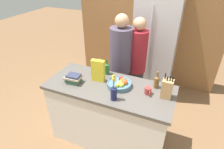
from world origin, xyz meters
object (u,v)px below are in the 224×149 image
coffee_mug (148,91)px  person_in_blue (137,62)px  flower_vase (114,91)px  book_stack (73,79)px  bottle_wine (100,67)px  bottle_vinegar (157,81)px  bottle_oil (107,68)px  person_at_sink (121,62)px  refrigerator (156,41)px  fruit_bowl (120,84)px  cereal_box (98,71)px  knife_block (167,89)px

coffee_mug → person_in_blue: size_ratio=0.07×
flower_vase → person_in_blue: bearing=91.3°
book_stack → bottle_wine: (0.19, 0.36, 0.03)m
bottle_vinegar → bottle_oil: bearing=175.1°
bottle_vinegar → person_at_sink: bearing=145.7°
refrigerator → bottle_oil: size_ratio=9.19×
refrigerator → fruit_bowl: bearing=-95.8°
bottle_oil → fruit_bowl: bearing=-37.9°
coffee_mug → book_stack: 0.93m
fruit_bowl → coffee_mug: fruit_bowl is taller
flower_vase → coffee_mug: bearing=37.5°
flower_vase → person_in_blue: 0.97m
bottle_oil → person_in_blue: size_ratio=0.14×
bottle_wine → person_in_blue: person_in_blue is taller
cereal_box → person_at_sink: (0.09, 0.56, -0.13)m
bottle_wine → cereal_box: bearing=-68.6°
refrigerator → coffee_mug: 1.42m
person_in_blue → bottle_vinegar: bearing=-74.7°
cereal_box → bottle_vinegar: cereal_box is taller
knife_block → cereal_box: 0.85m
fruit_bowl → bottle_oil: bottle_oil is taller
knife_block → coffee_mug: bearing=-175.0°
book_stack → bottle_wine: 0.41m
fruit_bowl → cereal_box: size_ratio=1.04×
bottle_oil → bottle_wine: size_ratio=1.05×
fruit_bowl → coffee_mug: bearing=-2.4°
book_stack → person_at_sink: size_ratio=0.13×
refrigerator → knife_block: refrigerator is taller
refrigerator → coffee_mug: refrigerator is taller
bottle_vinegar → refrigerator: bearing=102.3°
flower_vase → bottle_vinegar: size_ratio=1.49×
book_stack → bottle_vinegar: 1.02m
coffee_mug → bottle_wine: size_ratio=0.49×
coffee_mug → cereal_box: bearing=177.6°
coffee_mug → person_in_blue: (-0.34, 0.71, -0.04)m
cereal_box → coffee_mug: size_ratio=2.82×
knife_block → bottle_oil: 0.84m
cereal_box → knife_block: bearing=-0.7°
knife_block → person_at_sink: 0.95m
coffee_mug → person_at_sink: person_at_sink is taller
knife_block → bottle_vinegar: (-0.14, 0.15, -0.03)m
knife_block → person_in_blue: 0.89m
refrigerator → cereal_box: refrigerator is taller
bottle_wine → person_at_sink: person_at_sink is taller
refrigerator → fruit_bowl: 1.39m
knife_block → book_stack: 1.13m
cereal_box → book_stack: cereal_box is taller
flower_vase → bottle_vinegar: 0.56m
cereal_box → book_stack: bearing=-148.7°
refrigerator → person_at_sink: (-0.35, -0.81, -0.10)m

